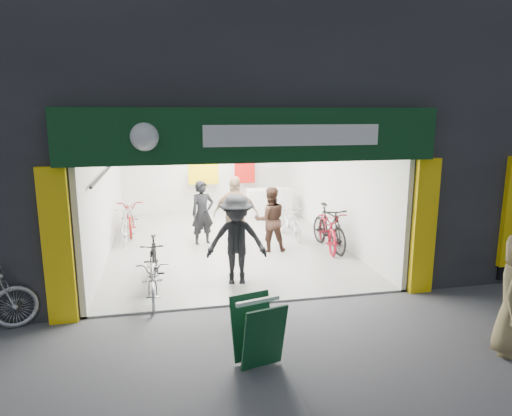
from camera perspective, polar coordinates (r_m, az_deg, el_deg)
name	(u,v)px	position (r m, az deg, el deg)	size (l,w,h in m)	color
ground	(255,305)	(8.46, -0.12, -11.97)	(60.00, 60.00, 0.00)	#56565B
building	(251,79)	(12.84, -0.65, 15.87)	(17.00, 10.27, 8.00)	#232326
bike_left_front	(153,278)	(8.72, -12.74, -8.56)	(0.56, 1.61, 0.84)	#A2A2A6
bike_left_midfront	(154,261)	(9.53, -12.69, -6.45)	(0.44, 1.57, 0.94)	black
bike_left_midback	(130,216)	(13.52, -15.45, -0.98)	(0.68, 1.94, 1.02)	maroon
bike_left_back	(128,223)	(12.70, -15.67, -1.82)	(0.48, 1.70, 1.02)	#BBBCC0
bike_right_front	(329,228)	(11.62, 9.10, -2.44)	(0.54, 1.92, 1.16)	black
bike_right_mid	(328,229)	(11.70, 8.97, -2.66)	(0.68, 1.96, 1.03)	maroon
bike_right_back	(289,221)	(12.54, 4.13, -1.66)	(0.46, 1.63, 0.98)	#BCBBC0
customer_a	(203,213)	(11.90, -6.69, -0.67)	(0.62, 0.41, 1.70)	black
customer_b	(270,220)	(11.25, 1.79, -1.50)	(0.80, 0.62, 1.64)	#3B241A
customer_c	(237,240)	(9.09, -2.44, -4.05)	(1.20, 0.69, 1.86)	black
customer_d	(236,214)	(11.30, -2.55, -0.78)	(1.11, 0.46, 1.89)	#9B795A
sandwich_board	(258,330)	(6.43, 0.23, -15.04)	(0.73, 0.74, 0.93)	#0F3E20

